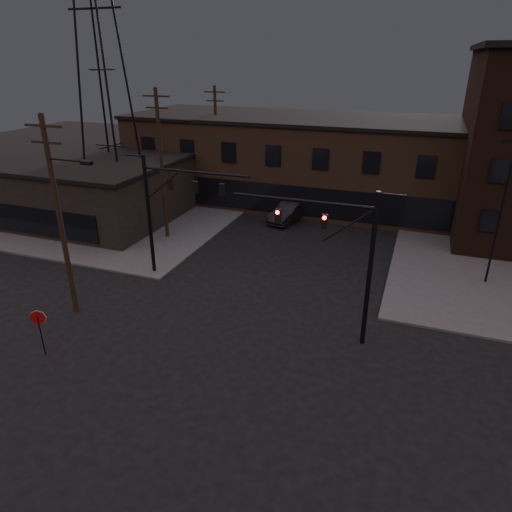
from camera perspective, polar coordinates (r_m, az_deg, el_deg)
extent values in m
plane|color=black|center=(22.40, -5.80, -13.52)|extent=(140.00, 140.00, 0.00)
cube|color=#474744|center=(50.28, -17.72, 7.05)|extent=(30.00, 30.00, 0.15)
cube|color=brown|center=(45.64, 9.68, 11.32)|extent=(40.00, 12.00, 8.00)
cube|color=black|center=(43.97, -20.69, 7.66)|extent=(16.00, 12.00, 5.00)
cylinder|color=black|center=(22.54, 14.02, -2.00)|extent=(0.24, 0.24, 8.00)
cylinder|color=black|center=(21.95, 5.73, 6.89)|extent=(7.00, 0.14, 0.14)
cube|color=#FF140C|center=(21.98, 8.58, 4.29)|extent=(0.28, 0.22, 0.70)
cube|color=#FF140C|center=(22.53, 2.77, 5.02)|extent=(0.28, 0.22, 0.70)
cylinder|color=black|center=(30.39, -13.22, 4.82)|extent=(0.24, 0.24, 8.00)
cylinder|color=black|center=(27.78, -7.66, 10.36)|extent=(7.00, 0.14, 0.14)
cube|color=black|center=(28.83, -10.68, 8.81)|extent=(0.28, 0.22, 0.70)
cube|color=black|center=(27.99, -7.56, 8.57)|extent=(0.28, 0.22, 0.70)
cube|color=black|center=(27.24, -4.25, 8.29)|extent=(0.28, 0.22, 0.70)
cylinder|color=black|center=(24.68, -25.24, -9.01)|extent=(0.06, 0.06, 2.20)
cylinder|color=maroon|center=(24.21, -25.62, -6.99)|extent=(0.72, 0.33, 0.76)
cylinder|color=black|center=(26.41, -23.28, 4.07)|extent=(0.28, 0.28, 11.00)
cube|color=black|center=(25.36, -25.10, 14.54)|extent=(2.20, 0.12, 0.12)
cube|color=black|center=(25.47, -24.78, 12.78)|extent=(1.80, 0.12, 0.12)
cube|color=black|center=(24.08, -20.43, 10.85)|extent=(0.60, 0.25, 0.18)
cylinder|color=black|center=(36.10, -11.69, 10.79)|extent=(0.28, 0.28, 11.50)
cube|color=black|center=(35.35, -12.40, 18.94)|extent=(2.20, 0.12, 0.12)
cube|color=black|center=(35.42, -12.29, 17.66)|extent=(1.80, 0.12, 0.12)
cube|color=black|center=(34.35, -8.77, 16.30)|extent=(0.60, 0.25, 0.18)
cylinder|color=black|center=(46.97, -4.97, 13.77)|extent=(0.28, 0.28, 11.00)
cube|color=black|center=(46.39, -5.19, 19.75)|extent=(2.20, 0.12, 0.12)
cube|color=black|center=(46.45, -5.15, 18.76)|extent=(1.80, 0.12, 0.12)
cylinder|color=black|center=(31.56, 28.16, 4.25)|extent=(0.14, 0.14, 9.00)
cube|color=black|center=(30.50, 28.88, 12.45)|extent=(0.50, 0.28, 0.18)
imported|color=black|center=(40.78, 4.17, 5.52)|extent=(2.85, 5.34, 1.67)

